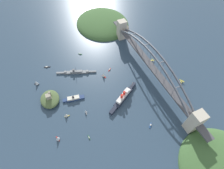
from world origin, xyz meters
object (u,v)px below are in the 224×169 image
Objects in this scene: fort_island_mid_harbor at (50,99)px; small_boat_0 at (80,54)px; small_boat_7 at (47,67)px; small_boat_9 at (110,70)px; small_boat_6 at (36,83)px; naval_cruiser at (76,72)px; harbor_arch_bridge at (151,65)px; small_boat_3 at (66,115)px; harbor_ferry_steamer at (74,98)px; small_boat_5 at (89,137)px; small_boat_4 at (151,125)px; ocean_liner at (123,97)px; seaplane_taxiing_near_bridge at (182,81)px; small_boat_2 at (86,112)px; small_boat_8 at (58,138)px; small_boat_1 at (104,75)px; seaplane_second_in_formation at (152,60)px.

fort_island_mid_harbor reaches higher than small_boat_0.
small_boat_7 is 1.56× the size of small_boat_9.
naval_cruiser is at bearing -92.00° from small_boat_6.
harbor_arch_bridge is at bearing -119.13° from small_boat_7.
small_boat_7 is (123.73, 7.43, -3.22)m from small_boat_3.
naval_cruiser is 6.52× the size of small_boat_6.
harbor_ferry_steamer reaches higher than small_boat_5.
small_boat_4 is 0.99× the size of small_boat_9.
ocean_liner is 72.50m from small_boat_9.
small_boat_6 is (157.87, 151.06, 4.48)m from small_boat_4.
naval_cruiser is 1.93× the size of harbor_ferry_steamer.
small_boat_2 is (13.64, 186.94, 1.56)m from seaplane_taxiing_near_bridge.
harbor_ferry_steamer reaches higher than seaplane_taxiing_near_bridge.
small_boat_3 is 1.08× the size of small_boat_5.
small_boat_9 is (72.14, -5.54, -4.64)m from ocean_liner.
harbor_arch_bridge is 145.20m from naval_cruiser.
fort_island_mid_harbor reaches higher than small_boat_8.
small_boat_1 is (60.98, 12.12, -0.36)m from ocean_liner.
small_boat_3 is (-132.41, 66.02, 3.13)m from small_boat_0.
harbor_arch_bridge is 32.60× the size of small_boat_8.
fort_island_mid_harbor is at bearing 50.40° from small_boat_4.
small_boat_2 is 103.10m from small_boat_9.
harbor_ferry_steamer is 5.10× the size of small_boat_2.
ocean_liner is 124.83m from small_boat_8.
small_boat_0 is 0.90× the size of small_boat_2.
seaplane_taxiing_near_bridge is at bearing -133.32° from harbor_arch_bridge.
harbor_ferry_steamer reaches higher than small_boat_7.
seaplane_taxiing_near_bridge is at bearing -163.89° from seaplane_second_in_formation.
small_boat_5 is 46.90m from small_boat_8.
small_boat_1 is 1.23× the size of small_boat_3.
seaplane_taxiing_near_bridge is 1.14× the size of small_boat_5.
small_boat_1 is at bearing -68.89° from harbor_ferry_steamer.
small_boat_8 is at bearing 151.93° from small_boat_0.
small_boat_6 is (37.09, 231.29, 3.45)m from seaplane_second_in_formation.
harbor_ferry_steamer is 138.13m from small_boat_4.
ocean_liner reaches higher than small_boat_4.
small_boat_0 is 0.84× the size of small_boat_4.
small_boat_5 is at bearing -156.32° from fort_island_mid_harbor.
small_boat_2 reaches higher than seaplane_taxiing_near_bridge.
ocean_liner is 109.00m from naval_cruiser.
seaplane_second_in_formation is at bearing -71.26° from small_boat_2.
harbor_ferry_steamer is at bearing 76.55° from seaplane_taxiing_near_bridge.
small_boat_8 reaches higher than small_boat_0.
small_boat_5 is 0.86× the size of small_boat_8.
seaplane_second_in_formation is 1.01× the size of small_boat_8.
small_boat_6 is at bearing 5.42° from small_boat_8.
harbor_arch_bridge reaches higher than small_boat_4.
small_boat_5 is (-48.70, -22.01, -3.22)m from small_boat_3.
small_boat_2 is 43.42m from small_boat_5.
naval_cruiser is 75.52m from small_boat_6.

